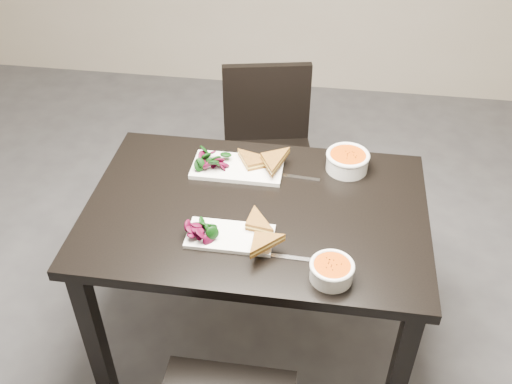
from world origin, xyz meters
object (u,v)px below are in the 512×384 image
table (256,228)px  soup_bowl_far (347,160)px  plate_far (237,168)px  chair_far (268,144)px  soup_bowl_near (332,270)px  plate_near (230,236)px

table → soup_bowl_far: 0.44m
plate_far → chair_far: bearing=85.4°
soup_bowl_near → soup_bowl_far: bearing=86.6°
soup_bowl_far → soup_bowl_near: bearing=-93.4°
table → plate_far: (-0.10, 0.21, 0.11)m
table → plate_far: size_ratio=3.49×
chair_far → soup_bowl_far: chair_far is taller
plate_near → soup_bowl_near: bearing=-21.1°
plate_near → soup_bowl_far: size_ratio=1.74×
soup_bowl_near → table: bearing=132.9°
table → soup_bowl_near: (0.28, -0.30, 0.13)m
plate_near → table: bearing=69.6°
plate_far → table: bearing=-64.0°
soup_bowl_near → soup_bowl_far: (0.03, 0.57, 0.01)m
plate_near → plate_far: (-0.04, 0.38, 0.00)m
plate_near → soup_bowl_far: soup_bowl_far is taller
table → soup_bowl_far: size_ratio=7.28×
chair_far → plate_near: 0.99m
chair_far → soup_bowl_near: bearing=-84.7°
chair_far → plate_far: chair_far is taller
chair_far → soup_bowl_near: chair_far is taller
chair_far → plate_near: bearing=-102.2°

